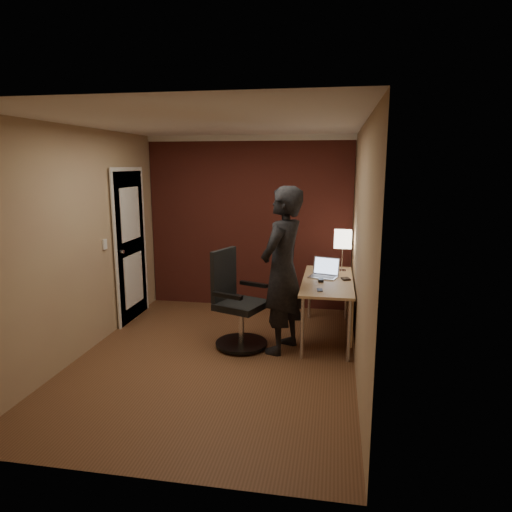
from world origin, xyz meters
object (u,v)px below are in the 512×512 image
desk_lamp (343,240)px  office_chair (236,305)px  mouse (321,280)px  wallet (346,279)px  person (282,271)px  laptop (325,272)px  phone (320,290)px  desk (334,290)px

desk_lamp → office_chair: (-1.20, -0.95, -0.65)m
mouse → wallet: 0.33m
wallet → office_chair: (-1.25, -0.50, -0.25)m
office_chair → person: (0.54, -0.03, 0.44)m
desk_lamp → laptop: bearing=-121.9°
wallet → office_chair: 1.37m
wallet → laptop: bearing=155.9°
mouse → phone: bearing=-96.3°
desk → wallet: wallet is taller
office_chair → laptop: bearing=31.6°
person → mouse: bearing=153.0°
laptop → office_chair: bearing=-148.4°
wallet → office_chair: bearing=-158.3°
phone → wallet: size_ratio=1.05×
mouse → desk: bearing=28.1°
wallet → person: 0.90m
wallet → desk_lamp: bearing=95.6°
wallet → mouse: bearing=-154.3°
laptop → desk_lamp: bearing=58.1°
wallet → person: person is taller
mouse → office_chair: 1.05m
laptop → person: (-0.45, -0.64, 0.14)m
mouse → wallet: bearing=19.0°
phone → person: size_ratio=0.06×
phone → desk: bearing=67.5°
phone → person: bearing=173.6°
office_chair → person: bearing=-2.7°
laptop → wallet: (0.26, -0.11, -0.05)m
laptop → wallet: bearing=-24.1°
desk → desk_lamp: size_ratio=2.80×
desk_lamp → wallet: (0.04, -0.45, -0.41)m
laptop → office_chair: 1.20m
wallet → person: (-0.71, -0.52, 0.20)m
desk_lamp → person: person is taller
desk_lamp → office_chair: 1.67m
mouse → office_chair: size_ratio=0.09×
desk → wallet: 0.20m
desk → mouse: size_ratio=15.00×
phone → wallet: bearing=55.7°
wallet → person: size_ratio=0.06×
desk → office_chair: bearing=-157.3°
phone → person: 0.47m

